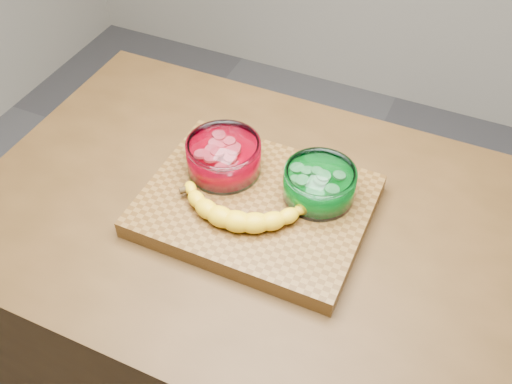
% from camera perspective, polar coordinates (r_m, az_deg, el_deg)
% --- Properties ---
extents(counter, '(1.20, 0.80, 0.90)m').
position_cam_1_polar(counter, '(1.55, 0.00, -13.13)').
color(counter, '#4B3116').
rests_on(counter, ground).
extents(cutting_board, '(0.45, 0.35, 0.04)m').
position_cam_1_polar(cutting_board, '(1.17, 0.00, -1.35)').
color(cutting_board, brown).
rests_on(cutting_board, counter).
extents(bowl_red, '(0.16, 0.16, 0.07)m').
position_cam_1_polar(bowl_red, '(1.19, -3.23, 3.51)').
color(bowl_red, white).
rests_on(bowl_red, cutting_board).
extents(bowl_green, '(0.15, 0.15, 0.07)m').
position_cam_1_polar(bowl_green, '(1.15, 6.35, 0.80)').
color(bowl_green, white).
rests_on(bowl_green, cutting_board).
extents(banana, '(0.29, 0.15, 0.04)m').
position_cam_1_polar(banana, '(1.12, -1.56, -1.34)').
color(banana, yellow).
rests_on(banana, cutting_board).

